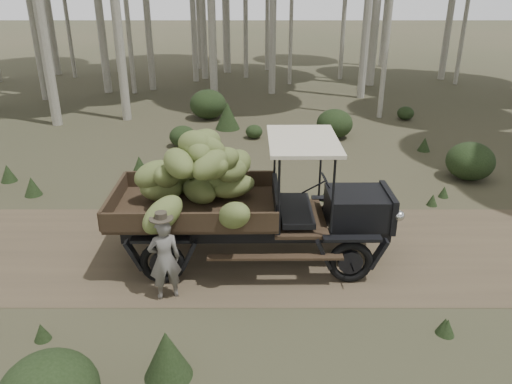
% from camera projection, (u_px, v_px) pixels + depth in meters
% --- Properties ---
extents(ground, '(120.00, 120.00, 0.00)m').
position_uv_depth(ground, '(369.00, 250.00, 10.52)').
color(ground, '#473D2B').
rests_on(ground, ground).
extents(dirt_track, '(70.00, 4.00, 0.01)m').
position_uv_depth(dirt_track, '(369.00, 250.00, 10.52)').
color(dirt_track, brown).
rests_on(dirt_track, ground).
extents(banana_truck, '(5.60, 2.70, 2.79)m').
position_uv_depth(banana_truck, '(228.00, 187.00, 9.62)').
color(banana_truck, black).
rests_on(banana_truck, ground).
extents(farmer, '(0.66, 0.54, 1.69)m').
position_uv_depth(farmer, '(165.00, 258.00, 8.69)').
color(farmer, '#63605B').
rests_on(farmer, ground).
extents(undergrowth, '(22.67, 22.84, 1.38)m').
position_uv_depth(undergrowth, '(383.00, 232.00, 10.14)').
color(undergrowth, '#233319').
rests_on(undergrowth, ground).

